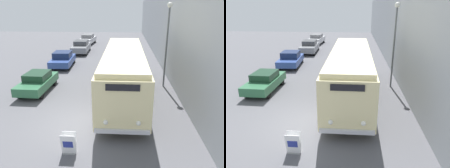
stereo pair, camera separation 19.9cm
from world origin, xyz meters
TOP-DOWN VIEW (x-y plane):
  - ground_plane at (0.00, 0.00)m, footprint 80.00×80.00m
  - building_wall_right at (6.01, 10.00)m, footprint 0.30×60.00m
  - vintage_bus at (2.19, 3.72)m, footprint 2.59×10.88m
  - sign_board at (0.02, -2.52)m, footprint 0.60×0.36m
  - streetlamp at (5.21, 5.81)m, footprint 0.36×0.36m
  - parked_car_near at (-3.89, 4.26)m, footprint 1.84×4.06m
  - parked_car_mid at (-3.93, 10.92)m, footprint 2.13×4.14m
  - parked_car_far at (-3.37, 17.66)m, footprint 2.01×4.80m
  - parked_car_distant at (-3.60, 24.10)m, footprint 2.18×4.74m

SIDE VIEW (x-z plane):
  - ground_plane at x=0.00m, z-range 0.00..0.00m
  - sign_board at x=0.02m, z-range -0.02..0.93m
  - parked_car_near at x=-3.89m, z-range 0.02..1.38m
  - parked_car_mid at x=-3.93m, z-range 0.00..1.47m
  - parked_car_distant at x=-3.60m, z-range 0.02..1.52m
  - parked_car_far at x=-3.37m, z-range 0.01..1.56m
  - vintage_bus at x=2.19m, z-range 0.21..3.35m
  - building_wall_right at x=6.01m, z-range 0.00..6.63m
  - streetlamp at x=5.21m, z-range 0.93..6.93m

